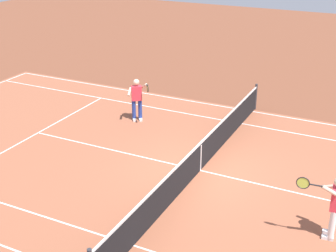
{
  "coord_description": "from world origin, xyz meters",
  "views": [
    {
      "loc": [
        -4.8,
        11.95,
        7.08
      ],
      "look_at": [
        1.51,
        -0.8,
        0.9
      ],
      "focal_mm": 50.45,
      "sensor_mm": 36.0,
      "label": 1
    }
  ],
  "objects_px": {
    "tennis_ball": "(207,136)",
    "tennis_player_far": "(334,205)",
    "tennis_player_near": "(137,98)",
    "tennis_net": "(201,156)"
  },
  "relations": [
    {
      "from": "tennis_net",
      "to": "tennis_ball",
      "type": "xyz_separation_m",
      "value": [
        0.72,
        -2.38,
        -0.46
      ]
    },
    {
      "from": "tennis_player_near",
      "to": "tennis_ball",
      "type": "bearing_deg",
      "value": 174.75
    },
    {
      "from": "tennis_net",
      "to": "tennis_player_far",
      "type": "bearing_deg",
      "value": 157.53
    },
    {
      "from": "tennis_player_far",
      "to": "tennis_player_near",
      "type": "bearing_deg",
      "value": -29.02
    },
    {
      "from": "tennis_player_far",
      "to": "tennis_ball",
      "type": "distance_m",
      "value": 6.39
    },
    {
      "from": "tennis_player_far",
      "to": "tennis_ball",
      "type": "bearing_deg",
      "value": -40.17
    },
    {
      "from": "tennis_ball",
      "to": "tennis_player_far",
      "type": "bearing_deg",
      "value": 139.83
    },
    {
      "from": "tennis_net",
      "to": "tennis_player_far",
      "type": "relative_size",
      "value": 6.89
    },
    {
      "from": "tennis_net",
      "to": "tennis_player_near",
      "type": "bearing_deg",
      "value": -35.4
    },
    {
      "from": "tennis_net",
      "to": "tennis_player_near",
      "type": "relative_size",
      "value": 6.89
    }
  ]
}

